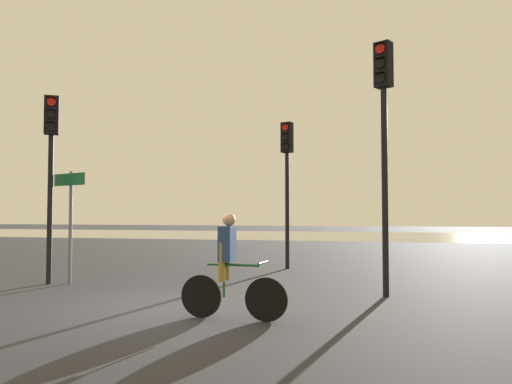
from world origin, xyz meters
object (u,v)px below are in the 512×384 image
(traffic_light_center, at_px, (287,167))
(traffic_light_near_left, at_px, (51,153))
(traffic_light_near_right, at_px, (384,121))
(direction_sign_post, at_px, (70,210))
(cyclist, at_px, (229,265))

(traffic_light_center, bearing_deg, traffic_light_near_left, 56.95)
(traffic_light_near_left, bearing_deg, traffic_light_near_right, 148.40)
(direction_sign_post, bearing_deg, traffic_light_near_right, -160.88)
(traffic_light_center, relative_size, direction_sign_post, 1.67)
(traffic_light_center, distance_m, direction_sign_post, 6.27)
(traffic_light_center, relative_size, cyclist, 2.53)
(traffic_light_near_left, height_order, cyclist, traffic_light_near_left)
(direction_sign_post, relative_size, cyclist, 1.52)
(cyclist, bearing_deg, traffic_light_near_right, 142.03)
(traffic_light_near_left, xyz_separation_m, cyclist, (5.17, -2.72, -2.22))
(traffic_light_near_right, distance_m, direction_sign_post, 7.29)
(traffic_light_near_left, distance_m, cyclist, 6.24)
(direction_sign_post, height_order, cyclist, direction_sign_post)
(traffic_light_near_left, bearing_deg, cyclist, 120.69)
(traffic_light_center, xyz_separation_m, cyclist, (0.39, -7.18, -2.20))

